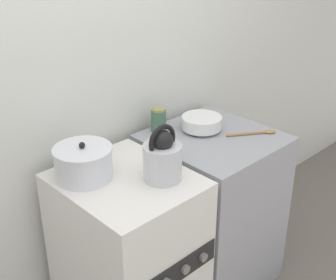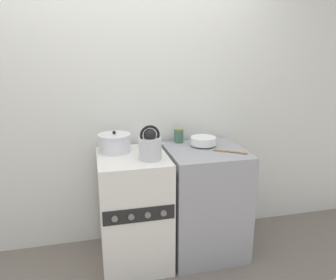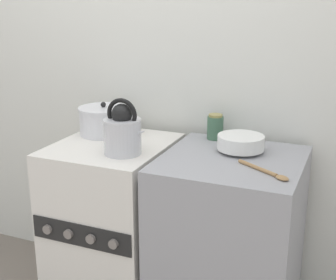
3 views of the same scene
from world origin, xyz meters
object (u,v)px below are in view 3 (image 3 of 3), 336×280
at_px(stove, 115,227).
at_px(enamel_bowl, 241,143).
at_px(cooking_pot, 104,121).
at_px(kettle, 123,132).
at_px(storage_jar, 215,127).

height_order(stove, enamel_bowl, enamel_bowl).
bearing_deg(cooking_pot, enamel_bowl, -2.09).
bearing_deg(cooking_pot, stove, -48.57).
xyz_separation_m(stove, kettle, (0.12, -0.11, 0.56)).
bearing_deg(enamel_bowl, storage_jar, 137.80).
bearing_deg(enamel_bowl, stove, -169.86).
relative_size(enamel_bowl, storage_jar, 1.69).
relative_size(kettle, enamel_bowl, 1.20).
relative_size(cooking_pot, storage_jar, 2.05).
bearing_deg(cooking_pot, storage_jar, 12.77).
distance_m(enamel_bowl, storage_jar, 0.23).
distance_m(kettle, cooking_pot, 0.35).
relative_size(stove, storage_jar, 7.16).
xyz_separation_m(stove, cooking_pot, (-0.12, 0.14, 0.53)).
distance_m(kettle, enamel_bowl, 0.55).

